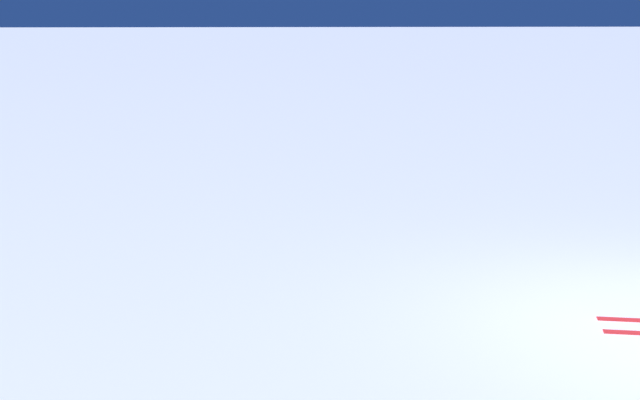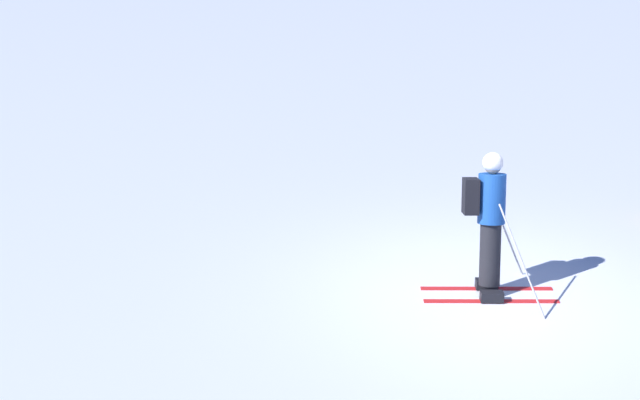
% 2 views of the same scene
% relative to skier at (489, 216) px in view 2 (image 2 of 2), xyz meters
% --- Properties ---
extents(ground_plane, '(300.00, 300.00, 0.00)m').
position_rel_skier_xyz_m(ground_plane, '(-0.14, 0.01, -0.99)').
color(ground_plane, white).
extents(skier, '(1.26, 1.73, 1.79)m').
position_rel_skier_xyz_m(skier, '(0.00, 0.00, 0.00)').
color(skier, red).
rests_on(skier, ground).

